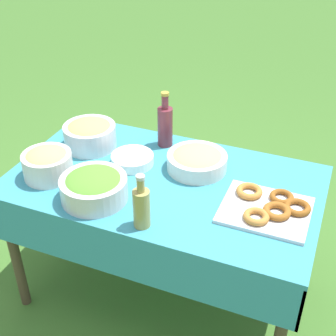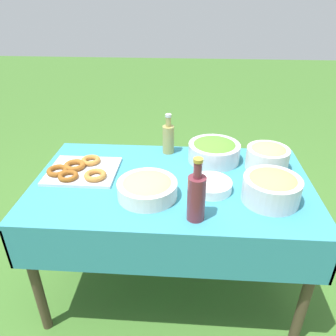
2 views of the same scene
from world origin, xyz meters
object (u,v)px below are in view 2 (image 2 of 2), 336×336
(salad_bowl, at_px, (214,150))
(donut_platter, at_px, (81,170))
(bread_bowl, at_px, (268,156))
(fruit_bowl, at_px, (272,187))
(wine_bottle, at_px, (196,196))
(pasta_bowl, at_px, (147,187))
(plate_stack, at_px, (211,186))
(olive_oil_bottle, at_px, (168,138))

(salad_bowl, bearing_deg, donut_platter, -164.65)
(donut_platter, relative_size, bread_bowl, 1.60)
(donut_platter, height_order, fruit_bowl, fruit_bowl)
(wine_bottle, height_order, bread_bowl, wine_bottle)
(salad_bowl, bearing_deg, bread_bowl, -14.23)
(pasta_bowl, relative_size, fruit_bowl, 1.07)
(plate_stack, distance_m, fruit_bowl, 0.28)
(olive_oil_bottle, relative_size, fruit_bowl, 0.91)
(donut_platter, bearing_deg, salad_bowl, 15.35)
(plate_stack, distance_m, bread_bowl, 0.40)
(olive_oil_bottle, xyz_separation_m, fruit_bowl, (0.51, -0.47, -0.02))
(wine_bottle, xyz_separation_m, fruit_bowl, (0.35, 0.16, -0.04))
(plate_stack, bearing_deg, donut_platter, 170.33)
(fruit_bowl, bearing_deg, olive_oil_bottle, 137.27)
(wine_bottle, bearing_deg, olive_oil_bottle, 104.23)
(plate_stack, xyz_separation_m, bread_bowl, (0.31, 0.24, 0.05))
(wine_bottle, bearing_deg, plate_stack, 71.71)
(salad_bowl, height_order, bread_bowl, bread_bowl)
(salad_bowl, relative_size, bread_bowl, 1.28)
(pasta_bowl, bearing_deg, olive_oil_bottle, 81.82)
(plate_stack, relative_size, olive_oil_bottle, 0.85)
(olive_oil_bottle, relative_size, bread_bowl, 1.06)
(donut_platter, bearing_deg, wine_bottle, -29.61)
(bread_bowl, xyz_separation_m, fruit_bowl, (-0.04, -0.31, 0.00))
(salad_bowl, xyz_separation_m, pasta_bowl, (-0.33, -0.39, -0.01))
(wine_bottle, relative_size, bread_bowl, 1.28)
(salad_bowl, distance_m, wine_bottle, 0.55)
(donut_platter, distance_m, bread_bowl, 1.01)
(salad_bowl, distance_m, olive_oil_bottle, 0.28)
(pasta_bowl, relative_size, plate_stack, 1.39)
(wine_bottle, bearing_deg, fruit_bowl, 24.70)
(pasta_bowl, height_order, donut_platter, pasta_bowl)
(donut_platter, relative_size, olive_oil_bottle, 1.52)
(donut_platter, height_order, plate_stack, plate_stack)
(donut_platter, distance_m, olive_oil_bottle, 0.54)
(plate_stack, bearing_deg, bread_bowl, 37.64)
(donut_platter, height_order, olive_oil_bottle, olive_oil_bottle)
(fruit_bowl, bearing_deg, salad_bowl, 122.18)
(salad_bowl, bearing_deg, wine_bottle, -101.07)
(donut_platter, distance_m, fruit_bowl, 0.97)
(salad_bowl, height_order, plate_stack, salad_bowl)
(pasta_bowl, height_order, fruit_bowl, fruit_bowl)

